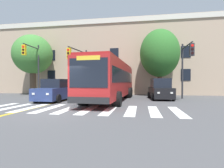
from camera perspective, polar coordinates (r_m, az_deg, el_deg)
ground_plane at (r=10.01m, az=-17.38°, el=-8.62°), size 120.00×120.00×0.00m
crosswalk at (r=10.65m, az=-10.82°, el=-8.01°), size 11.76×3.70×0.01m
lane_line_yellow_inner at (r=24.83m, az=-6.03°, el=-3.00°), size 0.12×36.00×0.01m
lane_line_yellow_outer at (r=24.79m, az=-5.67°, el=-3.00°), size 0.12×36.00×0.01m
city_bus at (r=15.21m, az=-0.21°, el=1.42°), size 3.27×11.84×3.30m
car_navy_near_lane at (r=15.61m, az=-17.86°, el=-2.16°), size 2.10×4.58×1.85m
car_black_far_lane at (r=16.92m, az=15.50°, el=-1.79°), size 2.24×4.26×1.93m
car_red_behind_bus at (r=24.99m, az=5.37°, el=-0.97°), size 2.09×4.06×1.92m
traffic_light_near_corner at (r=17.03m, az=23.04°, el=7.02°), size 0.34×3.24×5.27m
traffic_light_far_corner at (r=20.59m, az=-24.40°, el=6.85°), size 0.45×2.97×5.76m
traffic_light_overhead at (r=18.30m, az=-10.60°, el=6.71°), size 0.68×3.99×5.14m
street_tree_curbside_large at (r=20.53m, az=15.26°, el=9.63°), size 4.94×5.06×7.48m
street_tree_curbside_small at (r=23.89m, az=-24.43°, el=8.68°), size 5.29×5.35×7.38m
building_facade at (r=26.98m, az=2.28°, el=7.70°), size 42.97×9.49×9.77m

